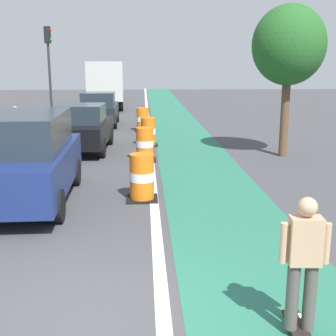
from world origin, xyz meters
TOP-DOWN VIEW (x-y plane):
  - ground_plane at (0.00, 0.00)m, footprint 100.00×100.00m
  - bike_lane_strip at (2.40, 12.00)m, footprint 2.50×80.00m
  - lane_divider_stripe at (0.90, 12.00)m, footprint 0.20×80.00m
  - skateboarder_on_lane at (2.48, -0.45)m, footprint 0.57×0.81m
  - parked_suv_nearest at (-1.94, 4.98)m, footprint 2.00×4.64m
  - parked_sedan_second at (-1.55, 11.15)m, footprint 2.03×4.16m
  - parked_sedan_third at (-1.61, 18.00)m, footprint 1.97×4.13m
  - traffic_barrel_front at (0.62, 5.02)m, footprint 0.73×0.73m
  - traffic_barrel_mid at (0.71, 9.36)m, footprint 0.73×0.73m
  - traffic_barrel_back at (0.85, 12.09)m, footprint 0.73×0.73m
  - traffic_barrel_far at (0.63, 15.92)m, footprint 0.73×0.73m
  - delivery_truck_down_block at (-2.03, 27.20)m, footprint 2.84×7.75m
  - traffic_light_corner at (-4.59, 21.09)m, footprint 0.41×0.32m
  - pedestrian_crossing at (-4.06, 10.95)m, footprint 0.34×0.20m
  - pedestrian_waiting at (-4.00, 11.56)m, footprint 0.34×0.20m
  - street_tree_sidewalk at (5.45, 9.84)m, footprint 2.40×2.40m

SIDE VIEW (x-z plane):
  - ground_plane at x=0.00m, z-range 0.00..0.00m
  - bike_lane_strip at x=2.40m, z-range 0.00..0.01m
  - lane_divider_stripe at x=0.90m, z-range 0.00..0.01m
  - traffic_barrel_front at x=0.62m, z-range -0.01..1.08m
  - traffic_barrel_mid at x=0.71m, z-range -0.01..1.08m
  - traffic_barrel_back at x=0.85m, z-range -0.01..1.08m
  - traffic_barrel_far at x=0.63m, z-range -0.01..1.08m
  - parked_sedan_second at x=-1.55m, z-range -0.02..1.68m
  - parked_sedan_third at x=-1.61m, z-range -0.02..1.68m
  - pedestrian_crossing at x=-4.06m, z-range 0.06..1.67m
  - pedestrian_waiting at x=-4.00m, z-range 0.06..1.67m
  - skateboarder_on_lane at x=2.48m, z-range 0.07..1.76m
  - parked_suv_nearest at x=-1.94m, z-range 0.02..2.06m
  - delivery_truck_down_block at x=-2.03m, z-range 0.23..3.46m
  - traffic_light_corner at x=-4.59m, z-range 0.95..6.05m
  - street_tree_sidewalk at x=5.45m, z-range 1.17..6.17m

